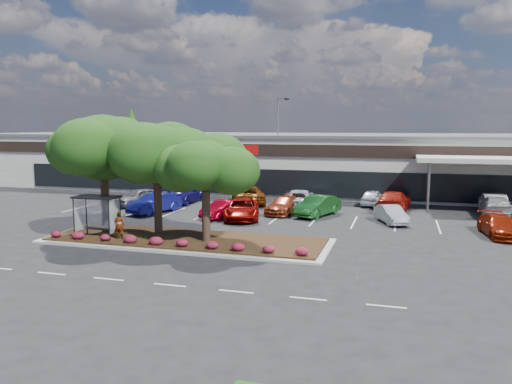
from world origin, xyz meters
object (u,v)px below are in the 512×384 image
(survey_stake, at_px, (358,267))
(car_0, at_px, (139,197))
(light_pole, at_px, (279,151))
(car_1, at_px, (155,203))

(survey_stake, height_order, car_0, car_0)
(car_0, bearing_deg, survey_stake, -14.91)
(light_pole, bearing_deg, car_0, -130.02)
(car_0, distance_m, car_1, 4.30)
(survey_stake, bearing_deg, light_pole, 110.63)
(survey_stake, bearing_deg, car_1, 141.91)
(light_pole, relative_size, car_1, 2.08)
(car_1, bearing_deg, car_0, 154.67)
(car_1, bearing_deg, survey_stake, -19.95)
(survey_stake, distance_m, car_1, 22.72)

